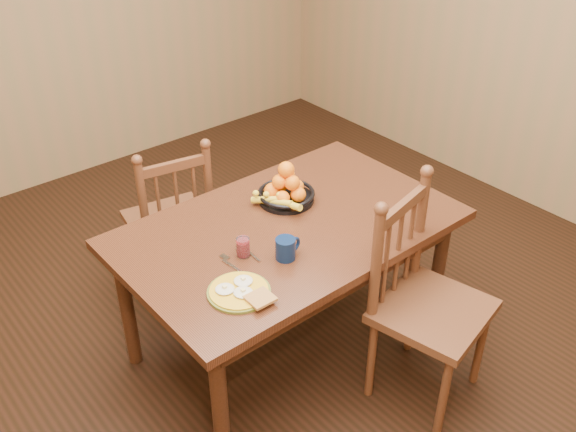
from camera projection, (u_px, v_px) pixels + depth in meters
room at (288, 108)px, 2.73m from camera, size 4.52×5.02×2.72m
dining_table at (288, 239)px, 3.10m from camera, size 1.60×1.00×0.75m
chair_far at (171, 221)px, 3.58m from camera, size 0.51×0.50×0.97m
chair_near at (425, 303)px, 2.93m from camera, size 0.57×0.55×1.06m
breakfast_plate at (240, 291)px, 2.62m from camera, size 0.26×0.29×0.04m
fork at (231, 264)px, 2.79m from camera, size 0.04×0.18×0.00m
spoon at (244, 251)px, 2.87m from camera, size 0.04×0.16×0.01m
coffee_mug at (286, 248)px, 2.81m from camera, size 0.13×0.09×0.10m
juice_glass at (243, 248)px, 2.83m from camera, size 0.06×0.06×0.09m
fruit_bowl at (285, 190)px, 3.20m from camera, size 0.32×0.32×0.22m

